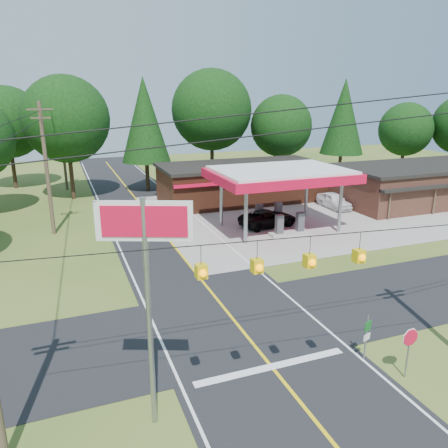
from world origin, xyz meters
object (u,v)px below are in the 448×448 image
object	(u,v)px
big_stop_sign	(146,259)
sedan_car	(334,201)
gas_canopy	(280,176)
suv_car	(268,218)
octagonal_stop_sign	(410,342)

from	to	relation	value
big_stop_sign	sedan_car	bearing A→B (deg)	44.88
sedan_car	big_stop_sign	xyz separation A→B (m)	(-22.00, -21.91, 5.06)
gas_canopy	suv_car	bearing A→B (deg)	120.16
sedan_car	octagonal_stop_sign	world-z (taller)	octagonal_stop_sign
sedan_car	gas_canopy	bearing A→B (deg)	-152.00
gas_canopy	big_stop_sign	bearing A→B (deg)	-128.01
gas_canopy	octagonal_stop_sign	xyz separation A→B (m)	(-4.50, -19.01, -2.70)
gas_canopy	big_stop_sign	xyz separation A→B (m)	(-14.00, -17.91, 1.52)
suv_car	big_stop_sign	xyz separation A→B (m)	(-13.50, -18.77, 5.11)
big_stop_sign	gas_canopy	bearing A→B (deg)	51.99
sedan_car	octagonal_stop_sign	bearing A→B (deg)	-117.07
gas_canopy	sedan_car	size ratio (longest dim) A/B	2.49
suv_car	sedan_car	xyz separation A→B (m)	(8.50, 3.14, 0.04)
gas_canopy	big_stop_sign	world-z (taller)	big_stop_sign
gas_canopy	sedan_car	xyz separation A→B (m)	(8.00, 4.00, -3.54)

